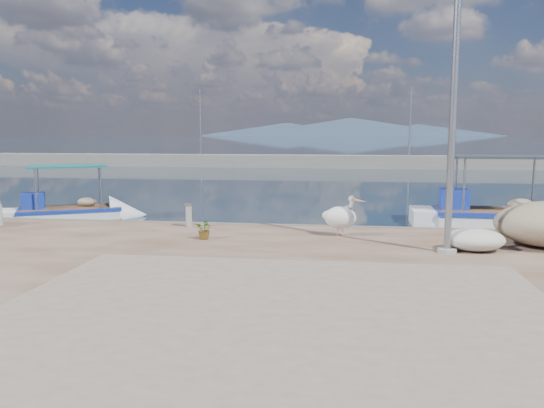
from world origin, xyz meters
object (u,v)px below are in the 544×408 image
at_px(boat_left, 69,215).
at_px(lamp_post, 453,110).
at_px(pelican, 341,217).
at_px(bollard_near, 189,214).
at_px(boat_right, 496,220).

height_order(boat_left, lamp_post, lamp_post).
xyz_separation_m(pelican, lamp_post, (2.49, -1.65, 2.77)).
height_order(boat_left, pelican, boat_left).
xyz_separation_m(pelican, bollard_near, (-4.52, 0.85, -0.14)).
height_order(pelican, bollard_near, pelican).
xyz_separation_m(boat_left, bollard_near, (5.74, -3.49, 0.70)).
distance_m(lamp_post, bollard_near, 7.99).
bearing_deg(lamp_post, boat_left, 154.85).
xyz_separation_m(boat_right, bollard_near, (-9.94, -4.27, 0.66)).
distance_m(boat_right, pelican, 7.50).
distance_m(pelican, bollard_near, 4.60).
bearing_deg(lamp_post, pelican, 146.45).
bearing_deg(boat_right, boat_left, -175.66).
distance_m(boat_left, pelican, 11.17).
distance_m(boat_left, lamp_post, 14.54).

